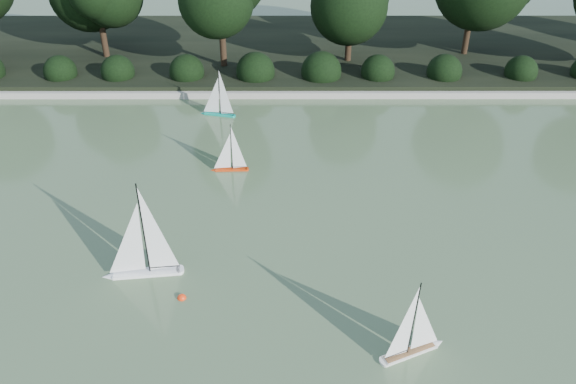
{
  "coord_description": "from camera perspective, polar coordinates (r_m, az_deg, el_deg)",
  "views": [
    {
      "loc": [
        -0.97,
        -6.48,
        6.34
      ],
      "look_at": [
        -0.96,
        2.57,
        0.7
      ],
      "focal_mm": 35.0,
      "sensor_mm": 36.0,
      "label": 1
    }
  ],
  "objects": [
    {
      "name": "sailboat_white_a",
      "position": [
        9.94,
        -14.95,
        -6.74
      ],
      "size": [
        1.42,
        0.38,
        1.93
      ],
      "color": "white",
      "rests_on": "ground"
    },
    {
      "name": "shrub_hedge",
      "position": [
        17.43,
        3.21,
        12.12
      ],
      "size": [
        29.1,
        1.1,
        1.1
      ],
      "color": "black",
      "rests_on": "ground"
    },
    {
      "name": "ground",
      "position": [
        9.11,
        6.22,
        -12.39
      ],
      "size": [
        80.0,
        80.0,
        0.0
      ],
      "primitive_type": "plane",
      "color": "#3B5130",
      "rests_on": "ground"
    },
    {
      "name": "far_bank",
      "position": [
        20.46,
        2.75,
        14.27
      ],
      "size": [
        40.0,
        8.0,
        0.3
      ],
      "primitive_type": "cube",
      "color": "black",
      "rests_on": "ground"
    },
    {
      "name": "sailboat_white_b",
      "position": [
        8.58,
        12.85,
        -14.49
      ],
      "size": [
        1.06,
        0.58,
        1.5
      ],
      "color": "white",
      "rests_on": "ground"
    },
    {
      "name": "sailboat_orange",
      "position": [
        12.78,
        -6.13,
        2.98
      ],
      "size": [
        0.89,
        0.17,
        1.21
      ],
      "color": "red",
      "rests_on": "ground"
    },
    {
      "name": "sailboat_teal",
      "position": [
        15.58,
        -7.31,
        8.53
      ],
      "size": [
        1.03,
        0.4,
        1.41
      ],
      "color": "#08957C",
      "rests_on": "ground"
    },
    {
      "name": "race_buoy",
      "position": [
        9.51,
        -10.73,
        -10.55
      ],
      "size": [
        0.15,
        0.15,
        0.15
      ],
      "primitive_type": "sphere",
      "color": "#FF350D",
      "rests_on": "ground"
    },
    {
      "name": "pond_coping",
      "position": [
        16.72,
        3.33,
        9.91
      ],
      "size": [
        40.0,
        0.35,
        0.18
      ],
      "primitive_type": "cube",
      "color": "gray",
      "rests_on": "ground"
    }
  ]
}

